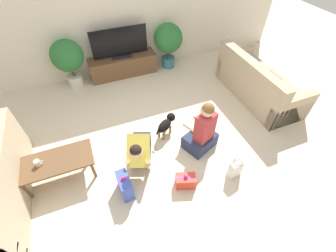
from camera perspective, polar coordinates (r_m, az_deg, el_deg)
ground_plane at (r=3.96m, az=-2.79°, el=-4.70°), size 16.00×16.00×0.00m
wall_back at (r=5.37m, az=-13.93°, el=25.86°), size 8.40×0.06×2.60m
sofa_right at (r=5.10m, az=21.74°, el=9.96°), size 0.87×1.98×0.87m
coffee_table at (r=3.67m, az=-26.53°, el=-8.32°), size 1.04×0.51×0.41m
tv_console at (r=5.58m, az=-11.27°, el=14.78°), size 1.54×0.41×0.47m
tv at (r=5.33m, az=-12.12°, el=19.57°), size 1.23×0.20×0.66m
potted_plant_back_right at (r=5.58m, az=0.05°, el=20.99°), size 0.66×0.66×1.07m
potted_plant_back_left at (r=5.27m, az=-24.09°, el=15.46°), size 0.66×0.66×1.07m
person_kneeling at (r=3.50m, az=-7.20°, el=-5.97°), size 0.56×0.82×0.76m
person_sitting at (r=3.70m, az=8.73°, el=-1.43°), size 0.63×0.60×0.98m
dog at (r=3.96m, az=-0.42°, el=0.58°), size 0.46×0.35×0.36m
gift_box_a at (r=3.37m, az=-10.87°, el=-14.54°), size 0.18×0.36×0.39m
gift_box_b at (r=3.44m, az=4.46°, el=-13.71°), size 0.33×0.26×0.26m
gift_bag_a at (r=3.62m, az=16.74°, el=-10.35°), size 0.22×0.15×0.34m
mug at (r=3.67m, az=-30.19°, el=-8.09°), size 0.12×0.08×0.09m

